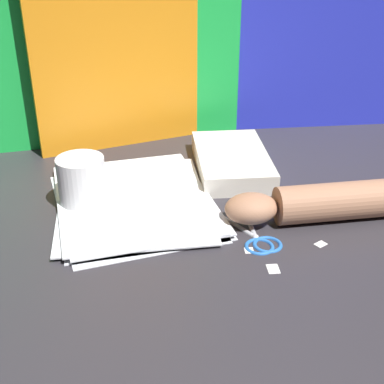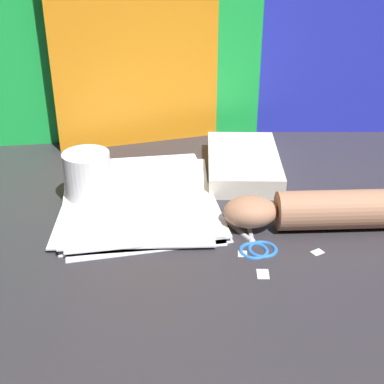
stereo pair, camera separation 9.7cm
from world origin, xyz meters
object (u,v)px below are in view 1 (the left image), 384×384
object	(u,v)px
scissors	(257,237)
hand_forearm	(318,203)
mug	(82,183)
paper_stack	(134,201)
book_closed	(232,161)

from	to	relation	value
scissors	hand_forearm	xyz separation A→B (m)	(0.13, 0.04, 0.03)
mug	paper_stack	bearing A→B (deg)	-7.07
book_closed	mug	size ratio (longest dim) A/B	2.69
scissors	mug	world-z (taller)	mug
book_closed	mug	distance (m)	0.34
paper_stack	mug	bearing A→B (deg)	172.93
paper_stack	hand_forearm	xyz separation A→B (m)	(0.32, -0.14, 0.03)
mug	scissors	bearing A→B (deg)	-32.96
scissors	mug	bearing A→B (deg)	147.04
book_closed	hand_forearm	bearing A→B (deg)	-69.56
paper_stack	book_closed	size ratio (longest dim) A/B	1.39
hand_forearm	book_closed	bearing A→B (deg)	110.44
paper_stack	book_closed	bearing A→B (deg)	25.01
hand_forearm	mug	distance (m)	0.45
book_closed	hand_forearm	xyz separation A→B (m)	(0.09, -0.25, 0.01)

